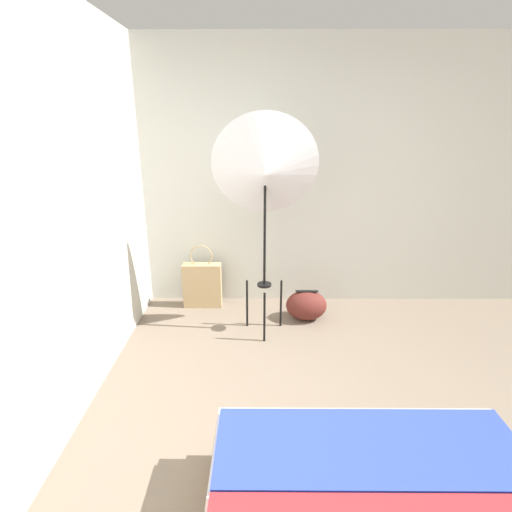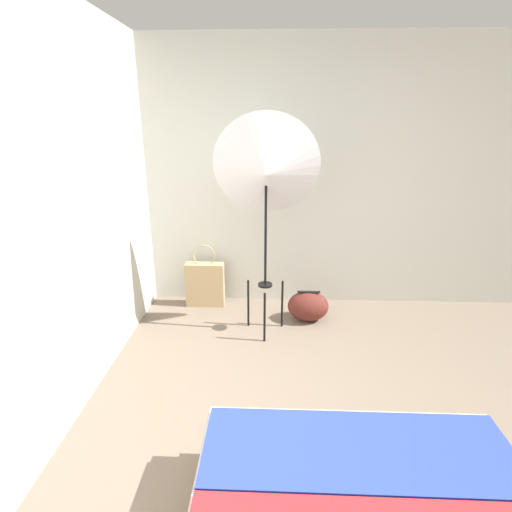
# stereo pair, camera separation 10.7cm
# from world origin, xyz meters

# --- Properties ---
(ground_plane) EXTENTS (14.00, 14.00, 0.00)m
(ground_plane) POSITION_xyz_m (0.00, 0.00, 0.00)
(ground_plane) COLOR #756656
(wall_back) EXTENTS (8.00, 0.05, 2.60)m
(wall_back) POSITION_xyz_m (0.00, 2.40, 1.30)
(wall_back) COLOR beige
(wall_back) RESTS_ON ground_plane
(wall_side_left) EXTENTS (0.05, 8.00, 2.60)m
(wall_side_left) POSITION_xyz_m (-1.51, 1.00, 1.30)
(wall_side_left) COLOR beige
(wall_side_left) RESTS_ON ground_plane
(photo_umbrella) EXTENTS (0.89, 0.45, 1.92)m
(photo_umbrella) POSITION_xyz_m (-0.28, 1.67, 1.46)
(photo_umbrella) COLOR black
(photo_umbrella) RESTS_ON ground_plane
(tote_bag) EXTENTS (0.39, 0.12, 0.66)m
(tote_bag) POSITION_xyz_m (-0.91, 2.19, 0.24)
(tote_bag) COLOR tan
(tote_bag) RESTS_ON ground_plane
(duffel_bag) EXTENTS (0.39, 0.29, 0.30)m
(duffel_bag) POSITION_xyz_m (0.13, 1.90, 0.15)
(duffel_bag) COLOR #5B231E
(duffel_bag) RESTS_ON ground_plane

